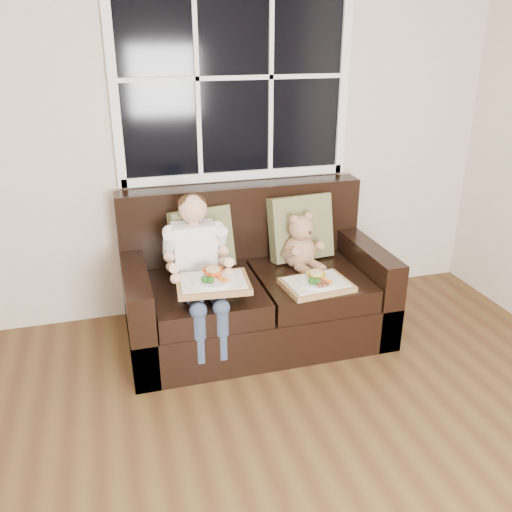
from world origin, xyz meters
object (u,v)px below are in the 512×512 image
object	(u,v)px
loveseat	(254,290)
teddy_bear	(300,245)
tray_right	(317,283)
tray_left	(213,282)
child	(197,257)

from	to	relation	value
loveseat	teddy_bear	bearing A→B (deg)	-0.45
teddy_bear	tray_right	distance (m)	0.36
teddy_bear	loveseat	bearing A→B (deg)	163.86
teddy_bear	tray_left	xyz separation A→B (m)	(-0.67, -0.34, -0.03)
tray_right	child	bearing A→B (deg)	157.07
loveseat	tray_right	bearing A→B (deg)	-47.33
teddy_bear	tray_left	distance (m)	0.75
child	teddy_bear	distance (m)	0.73
child	tray_left	world-z (taller)	child
teddy_bear	tray_right	world-z (taller)	teddy_bear
child	tray_right	distance (m)	0.76
loveseat	tray_right	size ratio (longest dim) A/B	3.89
child	tray_right	bearing A→B (deg)	-17.36
tray_left	tray_right	xyz separation A→B (m)	(0.66, 0.00, -0.10)
tray_left	tray_right	distance (m)	0.66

